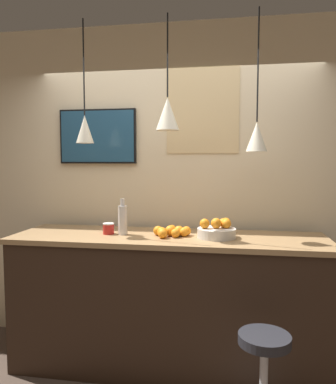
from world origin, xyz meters
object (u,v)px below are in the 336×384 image
at_px(bar_stool, 264,371).
at_px(mounted_tv, 98,136).
at_px(fruit_bowl, 217,231).
at_px(spread_jar, 109,229).
at_px(juice_bottle, 123,219).

xyz_separation_m(bar_stool, mounted_tv, (-1.43, 1.09, 1.49)).
distance_m(fruit_bowl, mounted_tv, 1.42).
bearing_deg(mounted_tv, bar_stool, -37.40).
bearing_deg(spread_jar, juice_bottle, 0.00).
height_order(spread_jar, mounted_tv, mounted_tv).
distance_m(bar_stool, fruit_bowl, 1.04).
relative_size(bar_stool, fruit_bowl, 2.15).
relative_size(fruit_bowl, mounted_tv, 0.41).
bearing_deg(fruit_bowl, juice_bottle, -179.65).
bearing_deg(juice_bottle, mounted_tv, 129.90).
bearing_deg(spread_jar, bar_stool, -29.13).
distance_m(fruit_bowl, spread_jar, 0.88).
relative_size(bar_stool, spread_jar, 7.00).
bearing_deg(fruit_bowl, bar_stool, -64.99).
relative_size(fruit_bowl, juice_bottle, 1.03).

